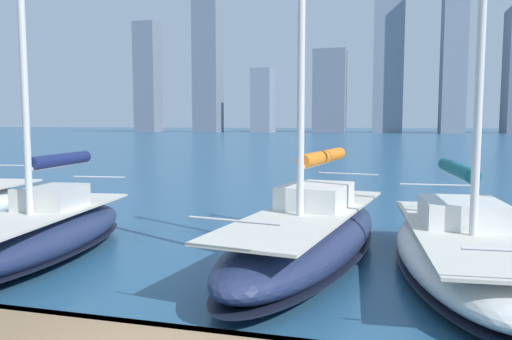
% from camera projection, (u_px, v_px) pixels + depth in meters
% --- Properties ---
extents(city_skyline, '(166.28, 20.33, 52.52)m').
position_uv_depth(city_skyline, '(403.00, 68.00, 158.22)').
color(city_skyline, gray).
rests_on(city_skyline, ground).
extents(sailboat_teal, '(3.36, 8.46, 9.24)m').
position_uv_depth(sailboat_teal, '(465.00, 248.00, 10.69)').
color(sailboat_teal, white).
rests_on(sailboat_teal, ground).
extents(sailboat_orange, '(3.70, 8.94, 13.21)m').
position_uv_depth(sailboat_orange, '(309.00, 233.00, 11.57)').
color(sailboat_orange, navy).
rests_on(sailboat_orange, ground).
extents(sailboat_navy, '(3.02, 7.14, 12.88)m').
position_uv_depth(sailboat_navy, '(44.00, 228.00, 12.17)').
color(sailboat_navy, navy).
rests_on(sailboat_navy, ground).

